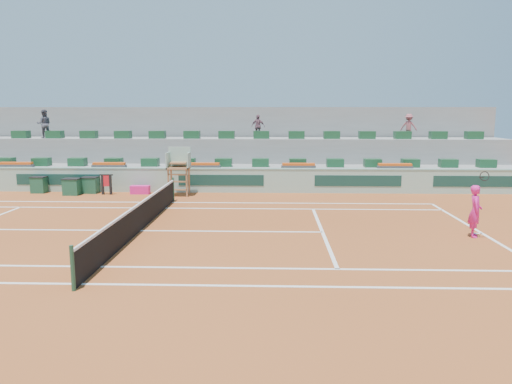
# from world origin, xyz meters

# --- Properties ---
(ground) EXTENTS (90.00, 90.00, 0.00)m
(ground) POSITION_xyz_m (0.00, 0.00, 0.00)
(ground) COLOR brown
(ground) RESTS_ON ground
(seating_tier_lower) EXTENTS (36.00, 4.00, 1.20)m
(seating_tier_lower) POSITION_xyz_m (0.00, 10.70, 0.60)
(seating_tier_lower) COLOR gray
(seating_tier_lower) RESTS_ON ground
(seating_tier_upper) EXTENTS (36.00, 2.40, 2.60)m
(seating_tier_upper) POSITION_xyz_m (0.00, 12.30, 1.30)
(seating_tier_upper) COLOR gray
(seating_tier_upper) RESTS_ON ground
(stadium_back_wall) EXTENTS (36.00, 0.40, 4.40)m
(stadium_back_wall) POSITION_xyz_m (0.00, 13.90, 2.20)
(stadium_back_wall) COLOR gray
(stadium_back_wall) RESTS_ON ground
(player_bag) EXTENTS (0.95, 0.42, 0.42)m
(player_bag) POSITION_xyz_m (-2.08, 7.84, 0.21)
(player_bag) COLOR #EF1F8B
(player_bag) RESTS_ON ground
(spectator_left) EXTENTS (0.98, 0.89, 1.65)m
(spectator_left) POSITION_xyz_m (-8.59, 11.70, 3.42)
(spectator_left) COLOR #454550
(spectator_left) RESTS_ON seating_tier_upper
(spectator_mid) EXTENTS (0.86, 0.53, 1.36)m
(spectator_mid) POSITION_xyz_m (3.80, 11.98, 3.28)
(spectator_mid) COLOR #795161
(spectator_mid) RESTS_ON seating_tier_upper
(spectator_right) EXTENTS (1.04, 0.82, 1.41)m
(spectator_right) POSITION_xyz_m (12.39, 11.92, 3.31)
(spectator_right) COLOR #9B4D55
(spectator_right) RESTS_ON seating_tier_upper
(court_lines) EXTENTS (23.89, 11.09, 0.01)m
(court_lines) POSITION_xyz_m (0.00, 0.00, 0.01)
(court_lines) COLOR white
(court_lines) RESTS_ON ground
(tennis_net) EXTENTS (0.10, 11.97, 1.10)m
(tennis_net) POSITION_xyz_m (0.00, 0.00, 0.53)
(tennis_net) COLOR black
(tennis_net) RESTS_ON ground
(advertising_hoarding) EXTENTS (36.00, 0.34, 1.26)m
(advertising_hoarding) POSITION_xyz_m (0.02, 8.50, 0.63)
(advertising_hoarding) COLOR #94BBA9
(advertising_hoarding) RESTS_ON ground
(umpire_chair) EXTENTS (1.10, 0.90, 2.40)m
(umpire_chair) POSITION_xyz_m (0.00, 7.50, 1.54)
(umpire_chair) COLOR #935F38
(umpire_chair) RESTS_ON ground
(seat_row_lower) EXTENTS (32.90, 0.60, 0.44)m
(seat_row_lower) POSITION_xyz_m (0.00, 9.80, 1.42)
(seat_row_lower) COLOR #184827
(seat_row_lower) RESTS_ON seating_tier_lower
(seat_row_upper) EXTENTS (32.90, 0.60, 0.44)m
(seat_row_upper) POSITION_xyz_m (0.00, 11.70, 2.82)
(seat_row_upper) COLOR #184827
(seat_row_upper) RESTS_ON seating_tier_upper
(flower_planters) EXTENTS (26.80, 0.36, 0.28)m
(flower_planters) POSITION_xyz_m (-1.50, 9.00, 1.33)
(flower_planters) COLOR #474747
(flower_planters) RESTS_ON seating_tier_lower
(drink_cooler_a) EXTENTS (0.79, 0.68, 0.84)m
(drink_cooler_a) POSITION_xyz_m (-4.69, 8.01, 0.42)
(drink_cooler_a) COLOR #194B33
(drink_cooler_a) RESTS_ON ground
(drink_cooler_b) EXTENTS (0.80, 0.69, 0.84)m
(drink_cooler_b) POSITION_xyz_m (-5.41, 7.42, 0.42)
(drink_cooler_b) COLOR #194B33
(drink_cooler_b) RESTS_ON ground
(drink_cooler_c) EXTENTS (0.73, 0.63, 0.84)m
(drink_cooler_c) POSITION_xyz_m (-7.37, 8.01, 0.42)
(drink_cooler_c) COLOR #194B33
(drink_cooler_c) RESTS_ON ground
(towel_rack) EXTENTS (0.66, 0.11, 1.03)m
(towel_rack) POSITION_xyz_m (-3.71, 7.59, 0.60)
(towel_rack) COLOR black
(towel_rack) RESTS_ON ground
(tennis_player) EXTENTS (0.57, 0.92, 2.28)m
(tennis_player) POSITION_xyz_m (11.42, -0.45, 0.88)
(tennis_player) COLOR #EF1F8B
(tennis_player) RESTS_ON ground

